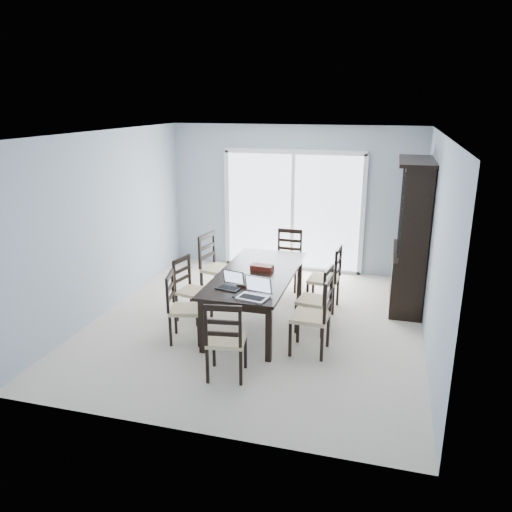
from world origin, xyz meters
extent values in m
plane|color=beige|center=(0.00, 0.00, 0.00)|extent=(5.00, 5.00, 0.00)
plane|color=white|center=(0.00, 0.00, 2.60)|extent=(5.00, 5.00, 0.00)
cube|color=#9BAAB9|center=(0.00, 2.50, 1.30)|extent=(4.50, 0.02, 2.60)
cube|color=#9BAAB9|center=(-2.25, 0.00, 1.30)|extent=(0.02, 5.00, 2.60)
cube|color=#9BAAB9|center=(2.25, 0.00, 1.30)|extent=(0.02, 5.00, 2.60)
cube|color=gray|center=(0.00, 3.50, -0.05)|extent=(4.50, 2.00, 0.10)
cube|color=#99999E|center=(0.00, 4.50, 0.55)|extent=(4.50, 0.06, 1.10)
cube|color=black|center=(0.00, 0.00, 0.73)|extent=(1.00, 2.20, 0.04)
cube|color=black|center=(0.00, 0.00, 0.67)|extent=(0.88, 2.08, 0.10)
cube|color=black|center=(-0.42, -1.00, 0.34)|extent=(0.07, 0.07, 0.69)
cube|color=black|center=(0.42, -1.00, 0.34)|extent=(0.07, 0.07, 0.69)
cube|color=black|center=(-0.42, 1.00, 0.34)|extent=(0.07, 0.07, 0.69)
cube|color=black|center=(0.42, 1.00, 0.34)|extent=(0.07, 0.07, 0.69)
cube|color=black|center=(2.01, 1.25, 0.42)|extent=(0.45, 1.30, 0.85)
cube|color=black|center=(2.04, 1.25, 1.50)|extent=(0.38, 1.30, 1.30)
cube|color=black|center=(2.01, 1.25, 2.17)|extent=(0.50, 1.38, 0.05)
cube|color=black|center=(1.84, 0.83, 1.50)|extent=(0.02, 0.36, 1.18)
cube|color=black|center=(1.84, 1.25, 1.50)|extent=(0.02, 0.36, 1.18)
cube|color=black|center=(1.84, 1.67, 1.50)|extent=(0.02, 0.36, 1.18)
cube|color=silver|center=(0.00, 2.48, 1.05)|extent=(2.40, 0.02, 2.10)
cube|color=white|center=(0.00, 2.46, 2.14)|extent=(2.52, 0.05, 0.08)
cube|color=white|center=(0.00, 2.46, 1.05)|extent=(0.06, 0.05, 2.10)
cube|color=white|center=(0.00, 2.46, 0.03)|extent=(2.52, 0.05, 0.05)
cube|color=black|center=(-0.95, -0.61, 0.20)|extent=(0.04, 0.04, 0.41)
cube|color=black|center=(-0.87, -0.96, 0.20)|extent=(0.04, 0.04, 0.41)
cube|color=black|center=(-0.60, -0.52, 0.20)|extent=(0.04, 0.04, 0.41)
cube|color=black|center=(-0.52, -0.87, 0.20)|extent=(0.04, 0.04, 0.41)
cube|color=beige|center=(-0.74, -0.74, 0.43)|extent=(0.48, 0.48, 0.05)
cube|color=black|center=(-1.02, 0.10, 0.20)|extent=(0.04, 0.04, 0.40)
cube|color=black|center=(-1.10, -0.24, 0.20)|extent=(0.04, 0.04, 0.40)
cube|color=black|center=(-0.68, 0.02, 0.20)|extent=(0.04, 0.04, 0.40)
cube|color=black|center=(-0.76, -0.32, 0.20)|extent=(0.04, 0.04, 0.40)
cube|color=beige|center=(-0.89, -0.11, 0.42)|extent=(0.47, 0.47, 0.05)
cube|color=black|center=(-0.95, 0.98, 0.23)|extent=(0.04, 0.04, 0.46)
cube|color=black|center=(-1.04, 0.58, 0.23)|extent=(0.04, 0.04, 0.46)
cube|color=black|center=(-0.56, 0.89, 0.23)|extent=(0.04, 0.04, 0.46)
cube|color=black|center=(-0.65, 0.49, 0.23)|extent=(0.04, 0.04, 0.46)
cube|color=beige|center=(-0.80, 0.73, 0.48)|extent=(0.54, 0.54, 0.05)
cube|color=black|center=(1.03, -0.84, 0.22)|extent=(0.04, 0.04, 0.44)
cube|color=black|center=(1.05, -0.45, 0.22)|extent=(0.04, 0.04, 0.44)
cube|color=black|center=(0.64, -0.82, 0.22)|extent=(0.04, 0.04, 0.44)
cube|color=black|center=(0.67, -0.43, 0.22)|extent=(0.04, 0.04, 0.44)
cube|color=beige|center=(0.85, -0.63, 0.47)|extent=(0.45, 0.45, 0.05)
cube|color=black|center=(0.95, -0.22, 0.20)|extent=(0.04, 0.04, 0.41)
cube|color=black|center=(1.00, 0.14, 0.20)|extent=(0.04, 0.04, 0.41)
cube|color=black|center=(0.59, -0.17, 0.20)|extent=(0.04, 0.04, 0.41)
cube|color=black|center=(0.64, 0.19, 0.20)|extent=(0.04, 0.04, 0.41)
cube|color=beige|center=(0.79, -0.01, 0.43)|extent=(0.45, 0.45, 0.05)
cube|color=black|center=(1.00, 0.56, 0.22)|extent=(0.04, 0.04, 0.43)
cube|color=black|center=(1.02, 0.94, 0.22)|extent=(0.04, 0.04, 0.43)
cube|color=black|center=(0.62, 0.59, 0.22)|extent=(0.04, 0.04, 0.43)
cube|color=black|center=(0.64, 0.97, 0.22)|extent=(0.04, 0.04, 0.43)
cube|color=beige|center=(0.82, 0.76, 0.46)|extent=(0.45, 0.45, 0.05)
cube|color=black|center=(-0.11, -1.65, 0.21)|extent=(0.04, 0.04, 0.42)
cube|color=black|center=(0.26, -1.59, 0.21)|extent=(0.04, 0.04, 0.42)
cube|color=black|center=(-0.17, -1.28, 0.21)|extent=(0.04, 0.04, 0.42)
cube|color=black|center=(0.20, -1.23, 0.21)|extent=(0.04, 0.04, 0.42)
cube|color=beige|center=(0.04, -1.44, 0.44)|extent=(0.47, 0.47, 0.05)
cube|color=black|center=(0.31, 1.64, 0.21)|extent=(0.04, 0.04, 0.43)
cube|color=black|center=(-0.07, 1.66, 0.21)|extent=(0.04, 0.04, 0.43)
cube|color=black|center=(0.30, 1.27, 0.21)|extent=(0.04, 0.04, 0.43)
cube|color=black|center=(-0.08, 1.28, 0.21)|extent=(0.04, 0.04, 0.43)
cube|color=beige|center=(0.12, 1.46, 0.45)|extent=(0.43, 0.43, 0.05)
cube|color=black|center=(-0.17, -0.67, 0.76)|extent=(0.33, 0.26, 0.02)
cube|color=silver|center=(-0.17, -0.67, 0.86)|extent=(0.26, 0.09, 0.16)
cube|color=silver|center=(0.20, -0.91, 0.76)|extent=(0.40, 0.31, 0.02)
cube|color=silver|center=(0.20, -0.91, 0.88)|extent=(0.31, 0.10, 0.19)
cube|color=maroon|center=(0.01, -0.50, 0.76)|extent=(0.24, 0.18, 0.03)
cube|color=gold|center=(0.02, -0.50, 0.79)|extent=(0.28, 0.23, 0.01)
cube|color=black|center=(0.01, -0.95, 0.76)|extent=(0.12, 0.10, 0.01)
cube|color=#4D140F|center=(0.05, 0.11, 0.79)|extent=(0.31, 0.17, 0.08)
cube|color=brown|center=(-0.81, 3.35, 0.41)|extent=(1.68, 1.50, 0.83)
cube|color=gray|center=(-0.81, 3.35, 0.85)|extent=(1.73, 1.55, 0.06)
camera|label=1|loc=(1.68, -6.19, 2.99)|focal=35.00mm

